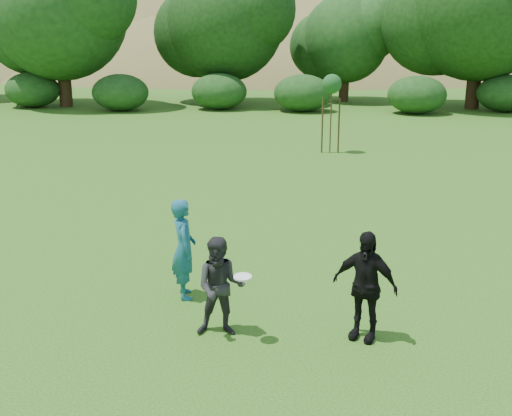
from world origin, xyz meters
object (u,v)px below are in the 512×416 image
at_px(player_teal, 184,249).
at_px(player_black, 365,286).
at_px(player_grey, 220,287).
at_px(sapling, 332,86).

distance_m(player_teal, player_black, 3.23).
height_order(player_grey, player_black, player_black).
xyz_separation_m(player_teal, sapling, (2.83, 13.26, 1.54)).
bearing_deg(sapling, player_grey, -97.86).
relative_size(player_teal, player_grey, 1.13).
relative_size(player_grey, player_black, 0.91).
bearing_deg(player_black, player_grey, -154.46).
bearing_deg(sapling, player_black, -89.51).
relative_size(player_grey, sapling, 0.54).
height_order(player_teal, player_black, player_teal).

